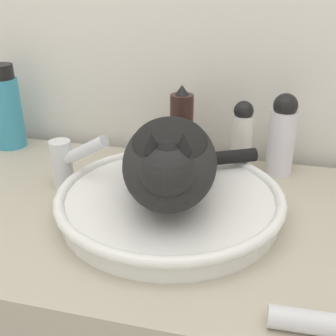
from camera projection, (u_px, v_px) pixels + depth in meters
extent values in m
cube|color=silver|center=(196.00, 10.00, 0.95)|extent=(8.00, 0.05, 2.40)
cylinder|color=white|center=(170.00, 203.00, 0.78)|extent=(0.40, 0.40, 0.04)
torus|color=white|center=(170.00, 194.00, 0.77)|extent=(0.42, 0.42, 0.02)
ellipsoid|color=black|center=(170.00, 159.00, 0.74)|extent=(0.23, 0.34, 0.12)
ellipsoid|color=black|center=(170.00, 142.00, 0.73)|extent=(0.18, 0.26, 0.05)
sphere|color=black|center=(167.00, 170.00, 0.61)|extent=(0.08, 0.08, 0.08)
sphere|color=black|center=(167.00, 156.00, 0.61)|extent=(0.05, 0.05, 0.05)
cone|color=black|center=(151.00, 142.00, 0.60)|extent=(0.03, 0.03, 0.03)
cone|color=black|center=(183.00, 143.00, 0.60)|extent=(0.03, 0.03, 0.03)
cylinder|color=black|center=(208.00, 159.00, 0.86)|extent=(0.20, 0.12, 0.03)
cylinder|color=silver|center=(63.00, 174.00, 0.87)|extent=(0.04, 0.04, 0.06)
cylinder|color=silver|center=(82.00, 152.00, 0.83)|extent=(0.12, 0.05, 0.08)
cylinder|color=silver|center=(60.00, 151.00, 0.85)|extent=(0.04, 0.04, 0.04)
cylinder|color=teal|center=(7.00, 113.00, 1.05)|extent=(0.08, 0.08, 0.17)
cylinder|color=black|center=(0.00, 72.00, 1.01)|extent=(0.06, 0.06, 0.03)
cylinder|color=silver|center=(281.00, 143.00, 0.91)|extent=(0.06, 0.06, 0.14)
sphere|color=black|center=(286.00, 106.00, 0.88)|extent=(0.05, 0.05, 0.05)
cylinder|color=#331E19|center=(181.00, 130.00, 0.96)|extent=(0.05, 0.05, 0.16)
cone|color=black|center=(182.00, 90.00, 0.92)|extent=(0.03, 0.03, 0.02)
cylinder|color=white|center=(241.00, 143.00, 0.94)|extent=(0.05, 0.05, 0.13)
sphere|color=black|center=(244.00, 111.00, 0.90)|extent=(0.04, 0.04, 0.04)
cylinder|color=silver|center=(318.00, 323.00, 0.52)|extent=(0.12, 0.03, 0.03)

